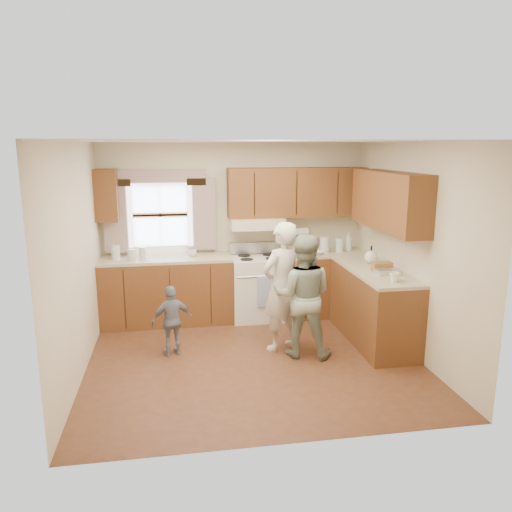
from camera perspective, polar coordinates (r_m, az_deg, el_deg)
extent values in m
plane|color=#4C2917|center=(6.00, -0.32, -11.66)|extent=(3.80, 3.80, 0.00)
plane|color=white|center=(5.47, -0.35, 12.98)|extent=(3.80, 3.80, 0.00)
plane|color=beige|center=(7.31, -2.53, 2.99)|extent=(3.80, 0.00, 3.80)
plane|color=beige|center=(3.94, 3.76, -5.30)|extent=(3.80, 0.00, 3.80)
plane|color=beige|center=(5.63, -19.79, -0.60)|extent=(0.00, 3.50, 3.50)
plane|color=beige|center=(6.19, 17.30, 0.71)|extent=(0.00, 3.50, 3.50)
cube|color=#48230F|center=(7.14, -10.10, -4.01)|extent=(1.82, 0.60, 0.90)
cube|color=#48230F|center=(7.46, 7.71, -3.21)|extent=(1.22, 0.60, 0.90)
cube|color=#42260F|center=(6.55, 13.22, -5.66)|extent=(0.60, 1.65, 0.90)
cube|color=tan|center=(7.02, -10.24, -0.33)|extent=(1.82, 0.60, 0.04)
cube|color=tan|center=(7.35, 7.82, 0.33)|extent=(1.22, 0.60, 0.04)
cube|color=tan|center=(6.42, 13.43, -1.67)|extent=(0.60, 1.65, 0.04)
cube|color=#48230F|center=(7.24, 4.74, 7.27)|extent=(2.00, 0.33, 0.70)
cube|color=#42260F|center=(7.07, -16.72, 6.67)|extent=(0.30, 0.33, 0.70)
cube|color=#42260F|center=(6.33, 14.97, 6.14)|extent=(0.33, 1.65, 0.70)
cube|color=beige|center=(7.10, 0.10, 3.76)|extent=(0.76, 0.45, 0.15)
cube|color=silver|center=(7.20, -10.88, 4.65)|extent=(0.90, 0.03, 0.90)
cube|color=gold|center=(7.19, -15.53, 4.41)|extent=(0.40, 0.05, 1.02)
cube|color=gold|center=(7.16, -6.23, 4.76)|extent=(0.40, 0.05, 1.02)
cube|color=gold|center=(7.10, -11.06, 8.76)|extent=(1.30, 0.05, 0.22)
cylinder|color=white|center=(7.39, 4.91, 2.83)|extent=(0.27, 0.12, 0.12)
imported|color=silver|center=(7.04, -7.26, 0.35)|extent=(0.12, 0.12, 0.09)
imported|color=silver|center=(7.45, 10.52, 1.66)|extent=(0.11, 0.12, 0.28)
imported|color=silver|center=(7.14, 6.84, 0.38)|extent=(0.24, 0.24, 0.05)
imported|color=silver|center=(5.87, 15.56, -2.35)|extent=(0.13, 0.13, 0.11)
cylinder|color=silver|center=(7.05, -15.75, 0.42)|extent=(0.11, 0.11, 0.19)
cylinder|color=silver|center=(6.99, -14.02, 0.19)|extent=(0.11, 0.11, 0.14)
cube|color=olive|center=(7.10, 4.13, 0.24)|extent=(0.27, 0.20, 0.02)
cube|color=gold|center=(7.18, 5.21, 0.76)|extent=(0.22, 0.15, 0.12)
cylinder|color=silver|center=(7.27, 7.85, 1.26)|extent=(0.13, 0.13, 0.23)
cylinder|color=silver|center=(7.36, 9.52, 1.24)|extent=(0.12, 0.12, 0.20)
sphere|color=silver|center=(6.71, 13.02, -0.10)|extent=(0.17, 0.17, 0.17)
cube|color=olive|center=(6.36, 14.19, -1.17)|extent=(0.24, 0.13, 0.11)
cube|color=silver|center=(6.20, 14.76, -1.75)|extent=(0.27, 0.19, 0.06)
cylinder|color=silver|center=(6.98, -12.82, 0.34)|extent=(0.10, 0.10, 0.16)
cube|color=silver|center=(7.22, 0.21, -3.63)|extent=(0.76, 0.64, 0.90)
cube|color=#B7B7BC|center=(7.34, -0.13, 0.98)|extent=(0.76, 0.10, 0.16)
cylinder|color=#B7B7BC|center=(6.85, 0.67, -2.35)|extent=(0.68, 0.03, 0.03)
cube|color=#475DA6|center=(6.90, 1.10, -4.14)|extent=(0.22, 0.02, 0.42)
cylinder|color=black|center=(7.19, -1.36, 0.05)|extent=(0.18, 0.18, 0.01)
cylinder|color=black|center=(7.25, 1.46, 0.15)|extent=(0.18, 0.18, 0.01)
cylinder|color=black|center=(6.95, -1.07, -0.39)|extent=(0.18, 0.18, 0.01)
cylinder|color=black|center=(7.01, 1.85, -0.28)|extent=(0.18, 0.18, 0.01)
imported|color=beige|center=(6.02, 3.00, -3.54)|extent=(0.69, 0.60, 1.58)
imported|color=#2B4235|center=(5.89, 5.37, -4.55)|extent=(0.85, 0.76, 1.47)
imported|color=gray|center=(6.05, -9.56, -7.29)|extent=(0.54, 0.34, 0.85)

